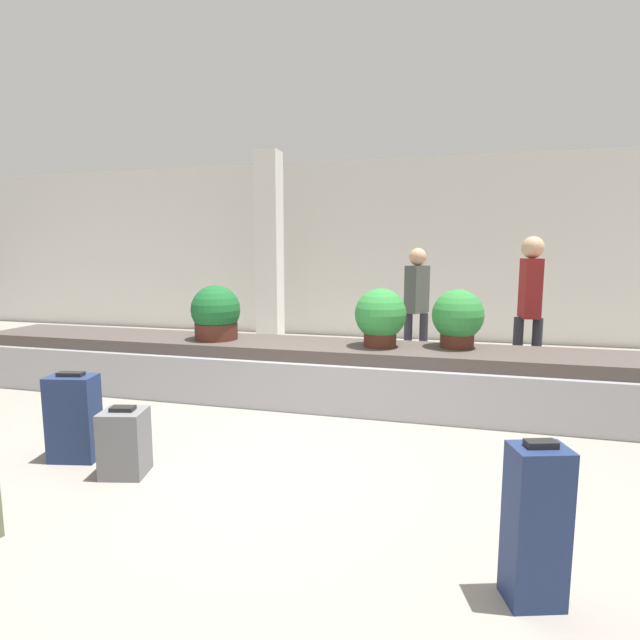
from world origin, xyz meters
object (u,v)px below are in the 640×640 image
object	(u,v)px
suitcase_1	(74,418)
potted_plant_2	(458,318)
potted_plant_0	(216,314)
traveler_1	(417,299)
suitcase_3	(536,525)
suitcase_0	(125,442)
potted_plant_1	(380,317)
pillar	(269,250)
traveler_0	(530,299)

from	to	relation	value
suitcase_1	potted_plant_2	size ratio (longest dim) A/B	1.16
potted_plant_0	traveler_1	distance (m)	2.63
suitcase_3	potted_plant_0	world-z (taller)	potted_plant_0
potted_plant_0	suitcase_0	bearing A→B (deg)	-81.93
potted_plant_2	potted_plant_0	bearing A→B (deg)	-176.04
suitcase_1	traveler_1	size ratio (longest dim) A/B	0.42
suitcase_0	potted_plant_1	xyz separation A→B (m)	(1.52, 2.08, 0.68)
suitcase_3	potted_plant_1	size ratio (longest dim) A/B	1.28
pillar	potted_plant_1	bearing A→B (deg)	-52.31
suitcase_0	potted_plant_1	size ratio (longest dim) A/B	0.84
suitcase_0	suitcase_1	distance (m)	0.55
suitcase_3	potted_plant_1	distance (m)	3.00
potted_plant_2	traveler_0	xyz separation A→B (m)	(0.78, 0.83, 0.14)
potted_plant_1	traveler_1	distance (m)	1.62
suitcase_0	potted_plant_2	size ratio (longest dim) A/B	0.85
suitcase_1	potted_plant_0	distance (m)	2.02
traveler_1	potted_plant_2	bearing A→B (deg)	49.25
traveler_0	potted_plant_1	bearing A→B (deg)	-64.18
pillar	suitcase_0	size ratio (longest dim) A/B	6.41
potted_plant_0	potted_plant_2	xyz separation A→B (m)	(2.57, 0.18, 0.02)
suitcase_3	traveler_1	world-z (taller)	traveler_1
pillar	suitcase_0	distance (m)	5.27
potted_plant_0	traveler_0	size ratio (longest dim) A/B	0.34
potted_plant_2	suitcase_0	bearing A→B (deg)	-135.58
pillar	traveler_1	size ratio (longest dim) A/B	1.98
potted_plant_1	potted_plant_2	xyz separation A→B (m)	(0.76, 0.15, -0.01)
potted_plant_2	traveler_0	bearing A→B (deg)	46.56
suitcase_3	traveler_0	world-z (taller)	traveler_0
pillar	suitcase_3	distance (m)	6.73
suitcase_0	potted_plant_0	world-z (taller)	potted_plant_0
potted_plant_2	traveler_0	world-z (taller)	traveler_0
potted_plant_0	traveler_0	world-z (taller)	traveler_0
suitcase_3	potted_plant_1	bearing A→B (deg)	94.11
potted_plant_0	traveler_1	world-z (taller)	traveler_1
suitcase_3	potted_plant_2	xyz separation A→B (m)	(-0.32, 2.89, 0.54)
potted_plant_0	potted_plant_2	size ratio (longest dim) A/B	1.02
suitcase_0	suitcase_3	distance (m)	2.68
traveler_0	traveler_1	world-z (taller)	traveler_0
traveler_0	traveler_1	bearing A→B (deg)	-122.54
suitcase_3	suitcase_0	bearing A→B (deg)	148.33
pillar	suitcase_1	distance (m)	5.08
suitcase_3	potted_plant_1	world-z (taller)	potted_plant_1
pillar	potted_plant_1	xyz separation A→B (m)	(2.28, -2.95, -0.68)
suitcase_0	traveler_1	bearing A→B (deg)	51.10
potted_plant_0	potted_plant_2	bearing A→B (deg)	3.96
suitcase_1	traveler_0	distance (m)	4.68
traveler_0	traveler_1	size ratio (longest dim) A/B	1.08
potted_plant_2	traveler_1	size ratio (longest dim) A/B	0.36
potted_plant_1	potted_plant_0	bearing A→B (deg)	-178.97
potted_plant_1	traveler_0	bearing A→B (deg)	32.23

